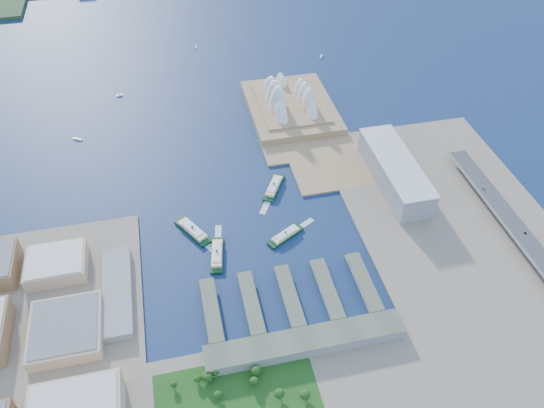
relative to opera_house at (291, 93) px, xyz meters
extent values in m
plane|color=#0E1A43|center=(-105.00, -280.00, -32.00)|extent=(3000.00, 3000.00, 0.00)
cube|color=gray|center=(-355.00, -385.00, -30.50)|extent=(220.00, 390.00, 3.00)
cube|color=gray|center=(135.00, -330.00, -30.50)|extent=(240.00, 500.00, 3.00)
cube|color=#A08057|center=(2.50, -20.00, -30.50)|extent=(135.00, 220.00, 3.00)
cube|color=gray|center=(90.00, -200.00, -11.50)|extent=(45.00, 155.00, 35.00)
cube|color=gray|center=(-90.00, -415.00, -23.00)|extent=(200.00, 28.00, 12.00)
imported|color=slate|center=(199.00, -333.78, -16.54)|extent=(1.29, 3.70, 1.22)
imported|color=slate|center=(191.00, -251.15, -16.44)|extent=(1.99, 4.91, 1.42)
camera|label=1|loc=(-185.41, -688.60, 431.54)|focal=35.00mm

